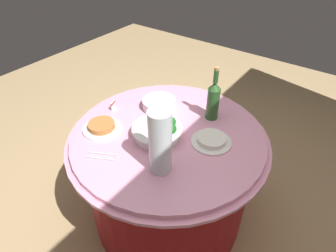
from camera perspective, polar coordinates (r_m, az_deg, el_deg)
ground_plane at (r=2.17m, az=0.00°, el=-16.74°), size 6.00×6.00×0.00m
buffet_table at (r=1.87m, az=0.00°, el=-10.07°), size 1.16×1.16×0.74m
broccoli_bowl at (r=1.57m, az=-1.93°, el=-0.83°), size 0.28×0.28×0.11m
plate_stack at (r=1.81m, az=-1.80°, el=4.46°), size 0.21×0.21×0.06m
wine_bottle at (r=1.69m, az=9.06°, el=5.24°), size 0.07×0.07×0.34m
decorative_fruit_vase at (r=1.31m, az=-1.57°, el=-3.80°), size 0.11×0.11×0.34m
serving_tongs at (r=1.51m, az=-12.84°, el=-5.92°), size 0.11×0.16×0.01m
food_plate_peanuts at (r=1.68m, az=-13.14°, el=-0.14°), size 0.22×0.22×0.04m
food_plate_rice at (r=1.56m, az=8.69°, el=-2.83°), size 0.22×0.22×0.04m
label_placard_front at (r=1.83m, az=-10.95°, el=4.18°), size 0.05×0.03×0.05m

